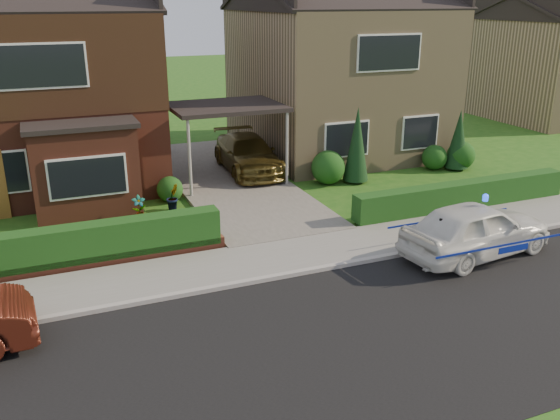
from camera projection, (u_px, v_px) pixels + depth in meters
ground at (398, 331)px, 11.73m from camera, size 120.00×120.00×0.00m
road at (398, 331)px, 11.73m from camera, size 60.00×6.00×0.02m
kerb at (328, 268)px, 14.36m from camera, size 60.00×0.16×0.12m
sidewalk at (310, 252)px, 15.28m from camera, size 60.00×2.00×0.10m
driveway at (228, 180)px, 21.28m from camera, size 3.80×12.00×0.12m
house_left at (40, 72)px, 20.46m from camera, size 7.50×9.53×7.25m
house_right at (336, 63)px, 24.75m from camera, size 7.50×8.06×7.25m
carport_link at (226, 108)px, 20.36m from camera, size 3.80×3.00×2.77m
dwarf_wall at (70, 266)px, 14.19m from camera, size 7.70×0.25×0.36m
hedge_left at (70, 270)px, 14.38m from camera, size 7.50×0.55×0.90m
hedge_right at (461, 210)px, 18.47m from camera, size 7.50×0.55×0.80m
shrub_left_mid at (120, 191)px, 18.16m from camera, size 1.32×1.32×1.32m
shrub_left_near at (170, 189)px, 19.07m from camera, size 0.84×0.84×0.84m
shrub_right_near at (328, 167)px, 20.85m from camera, size 1.20×1.20×1.20m
shrub_right_mid at (434, 157)px, 22.63m from camera, size 0.96×0.96×0.96m
shrub_right_far at (461, 155)px, 22.71m from camera, size 1.08×1.08×1.08m
conifer_a at (357, 147)px, 20.80m from camera, size 0.90×0.90×2.60m
conifer_b at (458, 141)px, 22.45m from camera, size 0.90×0.90×2.20m
neighbour_right at (552, 69)px, 31.96m from camera, size 6.50×7.00×5.20m
police_car at (476, 230)px, 14.95m from camera, size 3.83×4.35×1.59m
driveway_car at (248, 154)px, 21.97m from camera, size 2.09×4.59×1.30m
potted_plant_a at (139, 208)px, 17.44m from camera, size 0.40×0.27×0.76m
potted_plant_b at (173, 198)px, 18.33m from camera, size 0.56×0.54×0.80m
potted_plant_c at (63, 247)px, 14.84m from camera, size 0.43×0.43×0.68m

